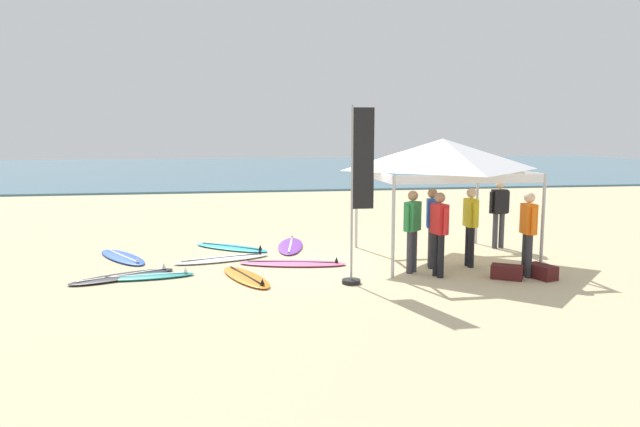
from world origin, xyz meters
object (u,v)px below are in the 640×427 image
object	(u,v)px
canopy_tent	(442,155)
surfboard_orange	(246,277)
surfboard_black	(123,276)
surfboard_white	(223,259)
person_red	(439,228)
person_orange	(528,228)
person_yellow	(470,221)
surfboard_purple	(291,246)
surfboard_cyan	(232,248)
surfboard_pink	(293,263)
surfboard_blue	(123,257)
gear_bag_near_tent	(541,272)
person_blue	(432,222)
person_green	(412,226)
surfboard_teal	(146,276)
banner_flag	(358,202)
gear_bag_by_pole	(507,272)
person_black	(499,209)

from	to	relation	value
canopy_tent	surfboard_orange	world-z (taller)	canopy_tent
surfboard_orange	canopy_tent	bearing A→B (deg)	15.03
surfboard_black	canopy_tent	bearing A→B (deg)	6.11
surfboard_white	surfboard_black	size ratio (longest dim) A/B	1.08
person_red	person_orange	world-z (taller)	same
canopy_tent	person_yellow	world-z (taller)	canopy_tent
surfboard_purple	surfboard_cyan	distance (m)	1.48
surfboard_pink	person_orange	world-z (taller)	person_orange
surfboard_purple	surfboard_cyan	world-z (taller)	same
surfboard_white	surfboard_blue	xyz separation A→B (m)	(-2.28, 0.58, 0.00)
person_red	surfboard_black	bearing A→B (deg)	171.38
surfboard_black	gear_bag_near_tent	bearing A→B (deg)	-9.84
person_yellow	person_orange	distance (m)	1.30
person_orange	surfboard_blue	bearing A→B (deg)	159.11
person_blue	person_red	world-z (taller)	same
canopy_tent	gear_bag_near_tent	xyz separation A→B (m)	(1.30, -2.17, -2.25)
person_green	surfboard_teal	bearing A→B (deg)	175.55
surfboard_teal	surfboard_blue	xyz separation A→B (m)	(-0.76, 2.02, -0.00)
person_blue	person_yellow	xyz separation A→B (m)	(0.85, -0.05, 0.00)
surfboard_orange	person_orange	world-z (taller)	person_orange
person_green	canopy_tent	bearing A→B (deg)	48.79
banner_flag	gear_bag_by_pole	distance (m)	3.34
canopy_tent	surfboard_cyan	bearing A→B (deg)	157.77
surfboard_blue	gear_bag_by_pole	size ratio (longest dim) A/B	3.66
surfboard_black	person_yellow	xyz separation A→B (m)	(7.24, -0.17, 0.95)
person_red	person_black	bearing A→B (deg)	45.43
person_black	person_red	world-z (taller)	same
surfboard_teal	surfboard_black	distance (m)	0.46
surfboard_teal	surfboard_purple	distance (m)	4.23
surfboard_purple	person_yellow	distance (m)	4.65
canopy_tent	person_green	world-z (taller)	canopy_tent
surfboard_cyan	person_black	bearing A→B (deg)	-8.70
person_red	gear_bag_by_pole	bearing A→B (deg)	-17.40
surfboard_pink	gear_bag_by_pole	size ratio (longest dim) A/B	4.06
person_red	banner_flag	distance (m)	1.84
surfboard_blue	banner_flag	world-z (taller)	banner_flag
surfboard_blue	person_black	bearing A→B (deg)	-1.73
surfboard_white	surfboard_pink	world-z (taller)	same
surfboard_black	surfboard_orange	bearing A→B (deg)	-11.00
gear_bag_by_pole	person_green	bearing A→B (deg)	153.44
surfboard_teal	surfboard_black	bearing A→B (deg)	169.61
canopy_tent	surfboard_orange	xyz separation A→B (m)	(-4.50, -1.21, -2.35)
person_green	gear_bag_by_pole	bearing A→B (deg)	-26.56
person_blue	person_green	distance (m)	0.68
surfboard_cyan	person_green	size ratio (longest dim) A/B	1.19
gear_bag_by_pole	surfboard_white	bearing A→B (deg)	154.05
surfboard_pink	person_blue	distance (m)	3.14
surfboard_pink	surfboard_white	bearing A→B (deg)	154.53
person_blue	person_green	world-z (taller)	same
surfboard_teal	gear_bag_by_pole	xyz separation A→B (m)	(7.07, -1.26, 0.10)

